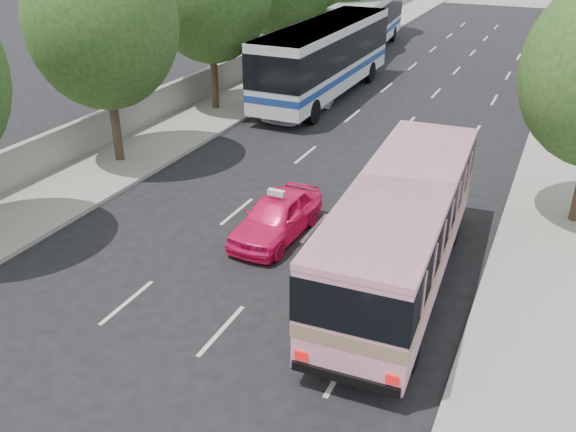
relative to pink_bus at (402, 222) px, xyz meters
The scene contains 10 objects.
ground 5.14m from the pink_bus, 156.55° to the right, with size 120.00×120.00×0.00m, color black.
sidewalk_left 22.29m from the pink_bus, 125.38° to the left, with size 4.00×90.00×0.15m, color #9E998E.
low_wall 23.32m from the pink_bus, 128.99° to the left, with size 0.30×90.00×1.50m, color #9E998E.
tree_left_b 13.95m from the pink_bus, 162.41° to the left, with size 5.70×5.70×8.88m.
pink_bus is the anchor object (origin of this frame).
pink_taxi 4.56m from the pink_bus, 165.36° to the left, with size 1.68×4.17×1.42m, color #FD1664.
white_pickup 16.06m from the pink_bus, 123.59° to the left, with size 2.05×5.04×1.46m, color white.
tour_coach_front 18.95m from the pink_bus, 117.89° to the left, with size 2.90×13.27×3.97m.
tour_coach_rear 31.54m from the pink_bus, 109.75° to the left, with size 3.91×12.82×3.78m.
taxi_roof_sign 4.41m from the pink_bus, 165.36° to the left, with size 0.55×0.18×0.18m, color silver.
Camera 1 is at (7.62, -12.39, 9.35)m, focal length 38.00 mm.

